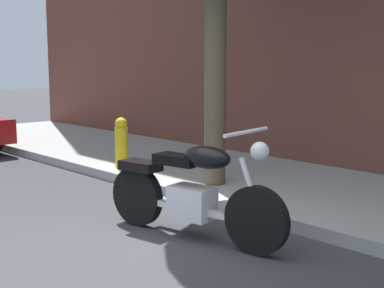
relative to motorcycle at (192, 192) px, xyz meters
name	(u,v)px	position (x,y,z in m)	size (l,w,h in m)	color
ground_plane	(136,252)	(-0.05, -0.66, -0.47)	(60.00, 60.00, 0.00)	#38383D
sidewalk	(319,194)	(-0.05, 2.25, -0.40)	(19.28, 2.79, 0.14)	#989898
motorcycle	(192,192)	(0.00, 0.00, 0.00)	(2.10, 0.72, 1.13)	black
fire_hydrant	(122,147)	(-2.93, 1.23, -0.02)	(0.20, 0.20, 0.91)	gold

